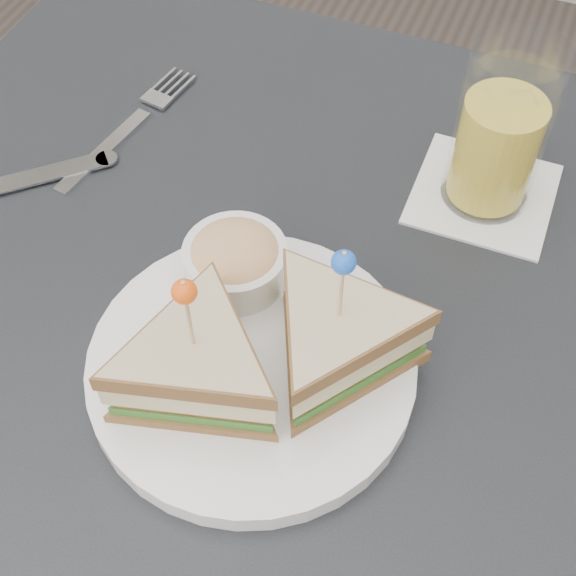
{
  "coord_description": "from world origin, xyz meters",
  "views": [
    {
      "loc": [
        0.14,
        -0.31,
        1.26
      ],
      "look_at": [
        0.01,
        0.01,
        0.8
      ],
      "focal_mm": 50.0,
      "sensor_mm": 36.0,
      "label": 1
    }
  ],
  "objects": [
    {
      "name": "table",
      "position": [
        0.0,
        0.0,
        0.67
      ],
      "size": [
        0.8,
        0.8,
        0.75
      ],
      "color": "black",
      "rests_on": "ground"
    },
    {
      "name": "cutlery_fork",
      "position": [
        -0.21,
        0.17,
        0.75
      ],
      "size": [
        0.05,
        0.19,
        0.01
      ],
      "rotation": [
        0.0,
        0.0,
        -0.17
      ],
      "color": "white",
      "rests_on": "table"
    },
    {
      "name": "drink_set",
      "position": [
        0.12,
        0.2,
        0.82
      ],
      "size": [
        0.12,
        0.12,
        0.15
      ],
      "rotation": [
        0.0,
        0.0,
        0.0
      ],
      "color": "white",
      "rests_on": "table"
    },
    {
      "name": "plate_meal",
      "position": [
        0.01,
        -0.04,
        0.79
      ],
      "size": [
        0.29,
        0.29,
        0.14
      ],
      "rotation": [
        0.0,
        0.0,
        -0.28
      ],
      "color": "white",
      "rests_on": "table"
    }
  ]
}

